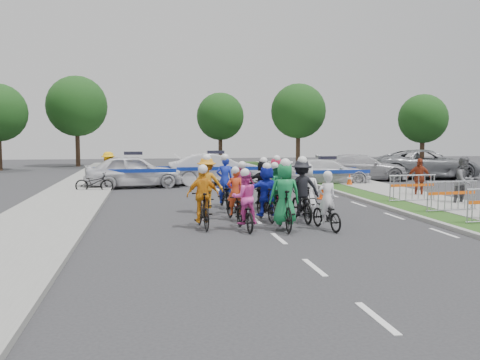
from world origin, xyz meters
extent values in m
plane|color=#28282B|center=(0.00, 0.00, 0.00)|extent=(90.00, 90.00, 0.00)
cube|color=gray|center=(5.10, 5.00, 0.06)|extent=(0.20, 60.00, 0.12)
cube|color=#274B18|center=(5.80, 5.00, 0.06)|extent=(1.20, 60.00, 0.11)
cube|color=gray|center=(7.60, 5.00, 0.07)|extent=(2.40, 60.00, 0.13)
cube|color=gray|center=(-6.50, 5.00, 0.07)|extent=(3.00, 60.00, 0.13)
imported|color=black|center=(1.63, 1.08, 0.43)|extent=(0.82, 1.70, 0.86)
imported|color=white|center=(1.63, 1.03, 0.90)|extent=(0.57, 0.42, 1.43)
sphere|color=white|center=(1.63, 0.98, 1.55)|extent=(0.25, 0.25, 0.25)
imported|color=black|center=(0.44, 1.20, 0.58)|extent=(0.62, 1.94, 1.15)
imported|color=#188544|center=(0.44, 1.15, 1.04)|extent=(0.87, 0.58, 1.73)
sphere|color=white|center=(0.44, 1.10, 1.87)|extent=(0.30, 0.30, 0.30)
imported|color=black|center=(-0.66, 1.39, 0.45)|extent=(0.73, 1.75, 0.90)
imported|color=#EB41AA|center=(-0.66, 1.34, 0.93)|extent=(0.77, 0.62, 1.49)
sphere|color=white|center=(-0.66, 1.29, 1.61)|extent=(0.26, 0.26, 0.26)
imported|color=black|center=(-1.78, 1.85, 0.52)|extent=(0.65, 1.78, 1.05)
imported|color=orange|center=(-1.78, 1.80, 0.97)|extent=(0.95, 0.47, 1.57)
sphere|color=white|center=(-1.78, 1.75, 1.70)|extent=(0.27, 0.27, 0.27)
imported|color=black|center=(1.34, 2.60, 0.52)|extent=(0.73, 1.99, 1.04)
imported|color=black|center=(1.34, 2.55, 1.04)|extent=(1.13, 0.67, 1.73)
sphere|color=white|center=(1.34, 2.50, 1.86)|extent=(0.30, 0.30, 0.30)
imported|color=black|center=(0.28, 2.81, 0.52)|extent=(0.68, 1.77, 1.04)
imported|color=#1A29C9|center=(0.28, 2.76, 0.96)|extent=(1.49, 0.62, 1.56)
sphere|color=white|center=(0.28, 2.71, 1.68)|extent=(0.27, 0.27, 0.27)
imported|color=black|center=(-0.65, 3.11, 0.43)|extent=(0.83, 1.72, 0.87)
imported|color=red|center=(-0.65, 3.06, 0.90)|extent=(0.58, 0.42, 1.45)
sphere|color=white|center=(-0.65, 3.01, 1.56)|extent=(0.25, 0.25, 0.25)
imported|color=black|center=(1.83, 3.56, 0.49)|extent=(0.75, 1.70, 0.99)
imported|color=white|center=(1.83, 3.51, 0.92)|extent=(0.79, 0.59, 1.48)
sphere|color=white|center=(1.83, 3.46, 1.60)|extent=(0.26, 0.26, 0.26)
imported|color=black|center=(0.90, 4.39, 0.45)|extent=(0.85, 1.78, 0.90)
imported|color=#167D45|center=(0.90, 4.34, 0.93)|extent=(0.80, 0.67, 1.49)
sphere|color=white|center=(0.90, 4.29, 1.61)|extent=(0.26, 0.26, 0.26)
imported|color=black|center=(-0.21, 4.40, 0.51)|extent=(0.51, 1.70, 1.02)
imported|color=#EC4196|center=(-0.21, 4.35, 0.94)|extent=(0.90, 0.39, 1.53)
sphere|color=white|center=(-0.21, 4.30, 1.65)|extent=(0.26, 0.26, 0.26)
imported|color=black|center=(-1.36, 4.72, 0.52)|extent=(0.86, 2.02, 1.04)
imported|color=orange|center=(-1.36, 4.67, 1.04)|extent=(1.17, 0.74, 1.72)
sphere|color=white|center=(-1.36, 4.62, 1.86)|extent=(0.30, 0.30, 0.30)
imported|color=black|center=(0.76, 5.53, 0.53)|extent=(0.73, 1.82, 1.06)
imported|color=black|center=(0.76, 5.48, 0.98)|extent=(1.53, 0.66, 1.60)
sphere|color=white|center=(0.76, 5.43, 1.72)|extent=(0.28, 0.28, 0.28)
imported|color=black|center=(-0.57, 5.99, 0.51)|extent=(0.78, 1.97, 1.01)
imported|color=#1A2FC8|center=(-0.57, 5.94, 1.02)|extent=(0.64, 0.44, 1.69)
sphere|color=white|center=(-0.57, 5.89, 1.82)|extent=(0.29, 0.29, 0.29)
imported|color=black|center=(1.42, 6.25, 0.54)|extent=(0.85, 1.87, 1.08)
imported|color=#CE1940|center=(1.42, 6.20, 0.99)|extent=(0.88, 0.66, 1.62)
sphere|color=white|center=(1.42, 6.15, 1.75)|extent=(0.28, 0.28, 0.28)
imported|color=silver|center=(-4.04, 13.86, 0.82)|extent=(5.06, 2.65, 1.64)
imported|color=silver|center=(0.20, 14.86, 0.82)|extent=(4.98, 1.80, 1.63)
imported|color=silver|center=(6.02, 13.81, 0.67)|extent=(4.77, 2.24, 1.35)
imported|color=#ADACB1|center=(8.81, 15.89, 0.75)|extent=(5.46, 2.95, 1.50)
imported|color=slate|center=(13.12, 16.39, 0.87)|extent=(6.69, 4.10, 1.73)
imported|color=#5A5A5F|center=(8.29, 4.90, 0.93)|extent=(1.09, 0.97, 1.85)
imported|color=#95341B|center=(7.92, 7.61, 0.83)|extent=(1.05, 0.66, 1.66)
imported|color=#F4AF0C|center=(-5.24, 13.70, 0.90)|extent=(1.34, 1.21, 1.80)
cube|color=#F24C0C|center=(3.79, 7.81, 0.01)|extent=(0.40, 0.40, 0.03)
cone|color=#F24C0C|center=(3.79, 7.81, 0.35)|extent=(0.36, 0.36, 0.70)
cylinder|color=silver|center=(3.79, 7.81, 0.45)|extent=(0.29, 0.29, 0.08)
cube|color=#F24C0C|center=(6.68, 12.29, 0.01)|extent=(0.40, 0.40, 0.03)
cone|color=#F24C0C|center=(6.68, 12.29, 0.35)|extent=(0.36, 0.36, 0.70)
cylinder|color=silver|center=(6.68, 12.29, 0.45)|extent=(0.29, 0.29, 0.08)
imported|color=black|center=(-5.76, 11.97, 0.46)|extent=(1.83, 0.89, 0.92)
cylinder|color=#382619|center=(9.00, 30.00, 1.62)|extent=(0.36, 0.36, 3.25)
sphere|color=#193811|center=(9.00, 30.00, 4.55)|extent=(4.55, 4.55, 4.55)
cylinder|color=#382619|center=(18.00, 26.00, 1.38)|extent=(0.36, 0.36, 2.75)
sphere|color=#193811|center=(18.00, 26.00, 3.85)|extent=(3.85, 3.85, 3.85)
cylinder|color=#382619|center=(-9.00, 32.00, 1.75)|extent=(0.36, 0.36, 3.50)
sphere|color=#193811|center=(-9.00, 32.00, 4.90)|extent=(4.90, 4.90, 4.90)
cylinder|color=#382619|center=(3.00, 34.00, 1.50)|extent=(0.36, 0.36, 3.00)
sphere|color=#193811|center=(3.00, 34.00, 4.20)|extent=(4.20, 4.20, 4.20)
camera|label=1|loc=(-3.26, -13.18, 2.70)|focal=40.00mm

